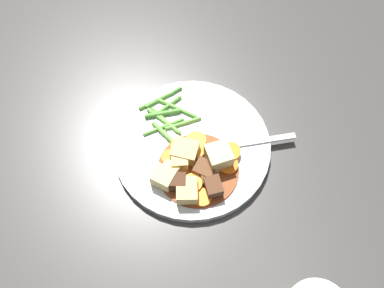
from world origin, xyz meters
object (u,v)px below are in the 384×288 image
object	(u,v)px
potato_chunk_3	(187,191)
meat_chunk_1	(177,182)
carrot_slice_5	(170,158)
potato_chunk_0	(180,160)
dinner_plate	(192,146)
meat_chunk_0	(210,176)
carrot_slice_7	(230,152)
potato_chunk_1	(164,178)
potato_chunk_2	(185,152)
meat_chunk_2	(212,188)
fork	(241,144)
meat_chunk_3	(203,170)
carrot_slice_0	(192,184)
potato_chunk_5	(219,157)
carrot_slice_2	(198,151)
carrot_slice_4	(227,165)
carrot_slice_6	(179,145)
carrot_slice_3	(196,142)
potato_chunk_4	(169,171)
carrot_slice_1	(202,198)

from	to	relation	value
potato_chunk_3	meat_chunk_1	world-z (taller)	same
carrot_slice_5	potato_chunk_0	xyz separation A→B (m)	(0.01, 0.01, 0.01)
dinner_plate	meat_chunk_0	distance (m)	0.07
carrot_slice_7	potato_chunk_1	xyz separation A→B (m)	(0.01, -0.12, 0.01)
potato_chunk_2	meat_chunk_1	xyz separation A→B (m)	(0.04, -0.03, -0.00)
potato_chunk_0	meat_chunk_2	xyz separation A→B (m)	(0.06, 0.03, -0.00)
fork	meat_chunk_3	bearing A→B (deg)	-72.74
carrot_slice_0	potato_chunk_5	size ratio (longest dim) A/B	0.83
potato_chunk_3	meat_chunk_2	distance (m)	0.04
carrot_slice_2	potato_chunk_3	size ratio (longest dim) A/B	0.72
carrot_slice_4	carrot_slice_6	size ratio (longest dim) A/B	1.09
potato_chunk_2	carrot_slice_6	bearing A→B (deg)	-170.40
carrot_slice_7	potato_chunk_1	size ratio (longest dim) A/B	1.02
potato_chunk_5	carrot_slice_3	bearing A→B (deg)	-156.32
potato_chunk_2	potato_chunk_3	world-z (taller)	potato_chunk_2
dinner_plate	carrot_slice_2	distance (m)	0.02
carrot_slice_0	carrot_slice_5	size ratio (longest dim) A/B	1.07
meat_chunk_2	meat_chunk_3	xyz separation A→B (m)	(-0.03, -0.00, -0.00)
carrot_slice_5	meat_chunk_1	xyz separation A→B (m)	(0.05, -0.01, 0.01)
carrot_slice_7	carrot_slice_0	bearing A→B (deg)	-69.74
dinner_plate	carrot_slice_3	size ratio (longest dim) A/B	7.62
potato_chunk_4	meat_chunk_3	size ratio (longest dim) A/B	0.83
carrot_slice_3	potato_chunk_3	xyz separation A→B (m)	(0.08, -0.05, 0.01)
carrot_slice_0	carrot_slice_6	size ratio (longest dim) A/B	1.01
carrot_slice_3	carrot_slice_6	distance (m)	0.03
carrot_slice_3	potato_chunk_1	distance (m)	0.09
potato_chunk_5	potato_chunk_0	bearing A→B (deg)	-108.86
fork	potato_chunk_5	bearing A→B (deg)	-71.75
carrot_slice_4	potato_chunk_0	size ratio (longest dim) A/B	1.09
carrot_slice_5	meat_chunk_3	bearing A→B (deg)	43.03
carrot_slice_0	potato_chunk_2	size ratio (longest dim) A/B	0.78
potato_chunk_4	potato_chunk_5	world-z (taller)	potato_chunk_5
meat_chunk_1	potato_chunk_4	bearing A→B (deg)	-170.53
carrot_slice_2	meat_chunk_3	world-z (taller)	meat_chunk_3
potato_chunk_0	potato_chunk_5	bearing A→B (deg)	71.14
carrot_slice_3	potato_chunk_4	xyz separation A→B (m)	(0.04, -0.06, 0.01)
carrot_slice_5	potato_chunk_0	size ratio (longest dim) A/B	0.95
potato_chunk_4	meat_chunk_1	bearing A→B (deg)	9.47
carrot_slice_2	carrot_slice_6	world-z (taller)	same
potato_chunk_2	potato_chunk_3	size ratio (longest dim) A/B	1.06
meat_chunk_2	fork	distance (m)	0.10
carrot_slice_1	potato_chunk_3	bearing A→B (deg)	-129.89
meat_chunk_0	potato_chunk_4	bearing A→B (deg)	-118.71
carrot_slice_3	potato_chunk_4	size ratio (longest dim) A/B	1.32
potato_chunk_4	meat_chunk_0	bearing A→B (deg)	61.29
carrot_slice_2	carrot_slice_5	world-z (taller)	carrot_slice_2
dinner_plate	potato_chunk_1	size ratio (longest dim) A/B	8.01
carrot_slice_7	potato_chunk_1	distance (m)	0.12
carrot_slice_3	potato_chunk_0	distance (m)	0.05
potato_chunk_0	fork	size ratio (longest dim) A/B	0.18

